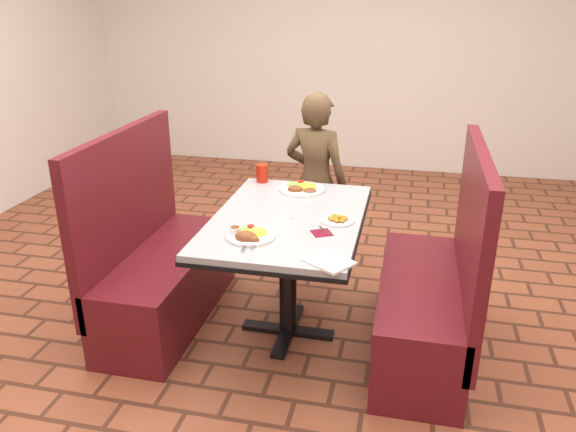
# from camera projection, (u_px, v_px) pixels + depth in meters

# --- Properties ---
(dining_table) EXTENTS (0.81, 1.21, 0.75)m
(dining_table) POSITION_uv_depth(u_px,v_px,m) (288.00, 232.00, 3.11)
(dining_table) COLOR #A6A8AB
(dining_table) RESTS_ON ground
(booth_bench_left) EXTENTS (0.47, 1.20, 1.17)m
(booth_bench_left) POSITION_uv_depth(u_px,v_px,m) (160.00, 270.00, 3.40)
(booth_bench_left) COLOR maroon
(booth_bench_left) RESTS_ON ground
(booth_bench_right) EXTENTS (0.47, 1.20, 1.17)m
(booth_bench_right) POSITION_uv_depth(u_px,v_px,m) (430.00, 299.00, 3.07)
(booth_bench_right) COLOR maroon
(booth_bench_right) RESTS_ON ground
(diner_person) EXTENTS (0.52, 0.40, 1.27)m
(diner_person) POSITION_uv_depth(u_px,v_px,m) (316.00, 181.00, 4.00)
(diner_person) COLOR brown
(diner_person) RESTS_ON ground
(near_dinner_plate) EXTENTS (0.25, 0.25, 0.08)m
(near_dinner_plate) POSITION_uv_depth(u_px,v_px,m) (250.00, 233.00, 2.80)
(near_dinner_plate) COLOR white
(near_dinner_plate) RESTS_ON dining_table
(far_dinner_plate) EXTENTS (0.28, 0.28, 0.07)m
(far_dinner_plate) POSITION_uv_depth(u_px,v_px,m) (302.00, 187.00, 3.46)
(far_dinner_plate) COLOR white
(far_dinner_plate) RESTS_ON dining_table
(plantain_plate) EXTENTS (0.18, 0.18, 0.03)m
(plantain_plate) POSITION_uv_depth(u_px,v_px,m) (338.00, 220.00, 3.00)
(plantain_plate) COLOR white
(plantain_plate) RESTS_ON dining_table
(maroon_napkin) EXTENTS (0.13, 0.13, 0.00)m
(maroon_napkin) POSITION_uv_depth(u_px,v_px,m) (322.00, 233.00, 2.86)
(maroon_napkin) COLOR maroon
(maroon_napkin) RESTS_ON dining_table
(spoon_utensil) EXTENTS (0.08, 0.11, 0.00)m
(spoon_utensil) POSITION_uv_depth(u_px,v_px,m) (324.00, 230.00, 2.88)
(spoon_utensil) COLOR silver
(spoon_utensil) RESTS_ON dining_table
(red_tumbler) EXTENTS (0.08, 0.08, 0.11)m
(red_tumbler) POSITION_uv_depth(u_px,v_px,m) (262.00, 173.00, 3.61)
(red_tumbler) COLOR red
(red_tumbler) RESTS_ON dining_table
(paper_napkin) EXTENTS (0.26, 0.25, 0.01)m
(paper_napkin) POSITION_uv_depth(u_px,v_px,m) (328.00, 261.00, 2.55)
(paper_napkin) COLOR white
(paper_napkin) RESTS_ON dining_table
(knife_utensil) EXTENTS (0.01, 0.19, 0.00)m
(knife_utensil) POSITION_uv_depth(u_px,v_px,m) (247.00, 242.00, 2.72)
(knife_utensil) COLOR silver
(knife_utensil) RESTS_ON dining_table
(fork_utensil) EXTENTS (0.04, 0.13, 0.00)m
(fork_utensil) POSITION_uv_depth(u_px,v_px,m) (258.00, 244.00, 2.72)
(fork_utensil) COLOR silver
(fork_utensil) RESTS_ON dining_table
(lettuce_shreds) EXTENTS (0.28, 0.32, 0.00)m
(lettuce_shreds) POSITION_uv_depth(u_px,v_px,m) (297.00, 213.00, 3.12)
(lettuce_shreds) COLOR #82AD45
(lettuce_shreds) RESTS_ON dining_table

